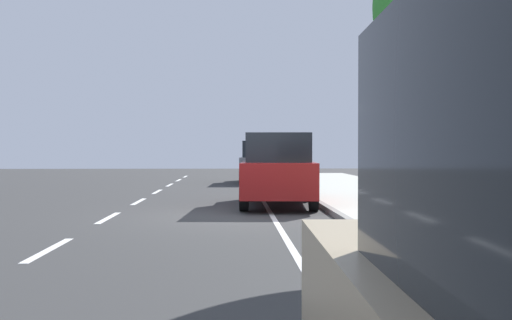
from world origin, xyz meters
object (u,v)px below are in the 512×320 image
parked_suv_red_second (278,169)px  street_tree_mid_block (455,6)px  parked_suv_grey_mid (261,161)px  bicycle_at_curb (281,179)px  cyclist_with_backpack (287,165)px  pedestrian_on_phone (400,166)px

parked_suv_red_second → street_tree_mid_block: street_tree_mid_block is taller
parked_suv_red_second → parked_suv_grey_mid: size_ratio=1.00×
bicycle_at_curb → cyclist_with_backpack: (0.22, -0.44, 0.58)m
parked_suv_red_second → bicycle_at_curb: (0.67, 7.22, -0.64)m
parked_suv_red_second → parked_suv_grey_mid: 11.68m
parked_suv_grey_mid → street_tree_mid_block: (1.91, -19.21, 2.62)m
bicycle_at_curb → pedestrian_on_phone: 5.94m
bicycle_at_curb → street_tree_mid_block: 15.16m
parked_suv_red_second → pedestrian_on_phone: bearing=30.5°
cyclist_with_backpack → street_tree_mid_block: bearing=-85.6°
parked_suv_red_second → cyclist_with_backpack: size_ratio=3.00×
parked_suv_red_second → bicycle_at_curb: 7.28m
bicycle_at_curb → street_tree_mid_block: street_tree_mid_block is taller
parked_suv_red_second → parked_suv_grey_mid: same height
pedestrian_on_phone → parked_suv_grey_mid: bearing=113.6°
parked_suv_grey_mid → parked_suv_red_second: bearing=-90.5°
bicycle_at_curb → cyclist_with_backpack: bearing=-62.8°
street_tree_mid_block → parked_suv_grey_mid: bearing=95.7°
cyclist_with_backpack → pedestrian_on_phone: 5.42m
street_tree_mid_block → pedestrian_on_phone: size_ratio=2.98×
parked_suv_red_second → pedestrian_on_phone: 4.79m
cyclist_with_backpack → parked_suv_red_second: bearing=-97.6°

